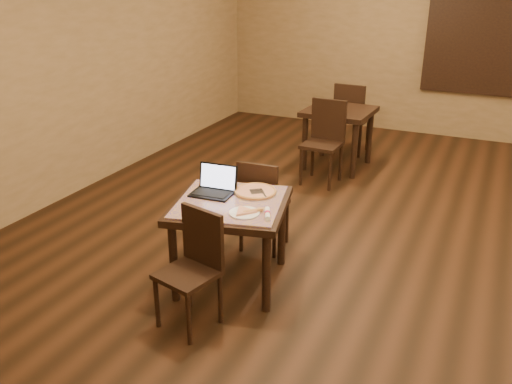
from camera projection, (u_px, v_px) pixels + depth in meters
The scene contains 17 objects.
ground at pixel (393, 290), 4.62m from camera, with size 10.00×10.00×0.00m, color black.
wall_back at pixel (471, 42), 8.24m from camera, with size 8.00×0.02×3.00m, color olive.
wall_left at pixel (20, 77), 5.61m from camera, with size 0.02×10.00×3.00m, color olive.
mural at pixel (508, 41), 7.99m from camera, with size 2.34×0.05×1.64m.
tiled_table at pixel (230, 212), 4.52m from camera, with size 1.11×1.11×0.76m.
chair_main_near at pixel (194, 262), 4.05m from camera, with size 0.48×0.48×0.91m.
chair_main_far at pixel (261, 201), 5.09m from camera, with size 0.41×0.41×0.92m.
laptop at pixel (215, 186), 4.62m from camera, with size 0.36×0.30×0.24m.
plate at pixel (244, 213), 4.24m from camera, with size 0.24×0.24×0.01m, color white.
pizza_slice at pixel (244, 211), 4.23m from camera, with size 0.21×0.21×0.02m, color beige, non-canonical shape.
pizza_pan at pixel (255, 193), 4.63m from camera, with size 0.37×0.37×0.01m, color silver.
pizza_whole at pixel (255, 191), 4.63m from camera, with size 0.36×0.36×0.03m.
spatula at pixel (257, 191), 4.60m from camera, with size 0.11×0.26×0.01m, color silver.
napkin_roll at pixel (267, 214), 4.20m from camera, with size 0.12×0.19×0.04m.
other_table_b at pixel (339, 119), 7.27m from camera, with size 0.90×0.90×0.80m.
other_table_b_chair_near at pixel (325, 137), 6.79m from camera, with size 0.47×0.47×1.04m.
other_table_b_chair_far at pixel (351, 115), 7.81m from camera, with size 0.47×0.47×1.04m.
Camera 1 is at (0.60, -4.08, 2.55)m, focal length 38.00 mm.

